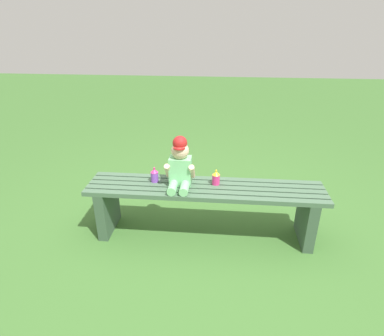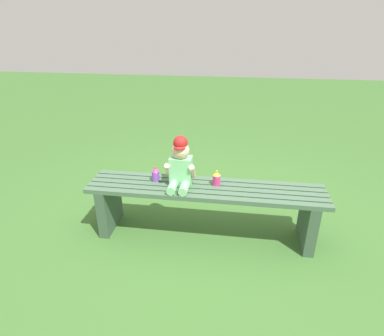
{
  "view_description": "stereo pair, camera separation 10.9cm",
  "coord_description": "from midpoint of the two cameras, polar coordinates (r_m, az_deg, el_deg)",
  "views": [
    {
      "loc": [
        0.11,
        -2.22,
        1.66
      ],
      "look_at": [
        -0.1,
        -0.05,
        0.63
      ],
      "focal_mm": 30.03,
      "sensor_mm": 36.0,
      "label": 1
    },
    {
      "loc": [
        0.21,
        -2.21,
        1.66
      ],
      "look_at": [
        -0.1,
        -0.05,
        0.63
      ],
      "focal_mm": 30.03,
      "sensor_mm": 36.0,
      "label": 2
    }
  ],
  "objects": [
    {
      "name": "sippy_cup_right",
      "position": [
        2.54,
        3.05,
        -1.72
      ],
      "size": [
        0.06,
        0.06,
        0.12
      ],
      "color": "#E5337F",
      "rests_on": "park_bench"
    },
    {
      "name": "sippy_cup_left",
      "position": [
        2.6,
        -7.87,
        -1.25
      ],
      "size": [
        0.06,
        0.06,
        0.12
      ],
      "color": "#8C4CCC",
      "rests_on": "park_bench"
    },
    {
      "name": "park_bench",
      "position": [
        2.6,
        1.06,
        -6.05
      ],
      "size": [
        1.87,
        0.36,
        0.45
      ],
      "color": "#47664C",
      "rests_on": "ground_plane"
    },
    {
      "name": "ground_plane",
      "position": [
        2.77,
        1.01,
        -11.58
      ],
      "size": [
        16.0,
        16.0,
        0.0
      ],
      "primitive_type": "plane",
      "color": "#3D6B2D"
    },
    {
      "name": "child_figure",
      "position": [
        2.47,
        -3.41,
        0.55
      ],
      "size": [
        0.23,
        0.27,
        0.4
      ],
      "color": "#7FCC8C",
      "rests_on": "park_bench"
    }
  ]
}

